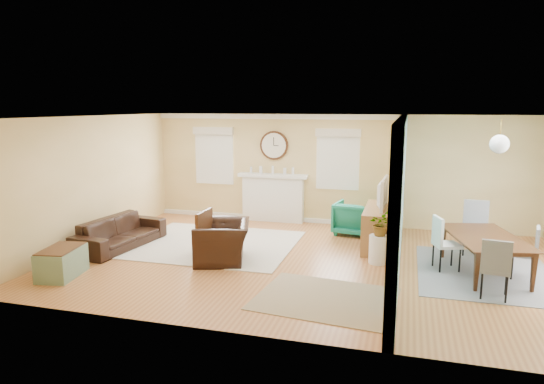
# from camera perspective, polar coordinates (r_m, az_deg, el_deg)

# --- Properties ---
(floor) EXTENTS (9.00, 9.00, 0.00)m
(floor) POSITION_cam_1_polar(r_m,az_deg,el_deg) (8.91, 4.48, -8.20)
(floor) COLOR #A05B2E
(floor) RESTS_ON ground
(wall_back) EXTENTS (9.00, 0.02, 2.60)m
(wall_back) POSITION_cam_1_polar(r_m,az_deg,el_deg) (11.52, 7.50, 2.58)
(wall_back) COLOR tan
(wall_back) RESTS_ON ground
(wall_front) EXTENTS (9.00, 0.02, 2.60)m
(wall_front) POSITION_cam_1_polar(r_m,az_deg,el_deg) (5.74, -1.26, -4.98)
(wall_front) COLOR tan
(wall_front) RESTS_ON ground
(wall_left) EXTENTS (0.02, 6.00, 2.60)m
(wall_left) POSITION_cam_1_polar(r_m,az_deg,el_deg) (10.43, -20.46, 1.23)
(wall_left) COLOR tan
(wall_left) RESTS_ON ground
(ceiling) EXTENTS (9.00, 6.00, 0.02)m
(ceiling) POSITION_cam_1_polar(r_m,az_deg,el_deg) (8.46, 4.72, 8.76)
(ceiling) COLOR white
(ceiling) RESTS_ON wall_back
(partition) EXTENTS (0.17, 6.00, 2.60)m
(partition) POSITION_cam_1_polar(r_m,az_deg,el_deg) (8.70, 14.77, 0.27)
(partition) COLOR tan
(partition) RESTS_ON ground
(fireplace) EXTENTS (1.70, 0.30, 1.17)m
(fireplace) POSITION_cam_1_polar(r_m,az_deg,el_deg) (11.82, 0.13, -0.60)
(fireplace) COLOR white
(fireplace) RESTS_ON ground
(wall_clock) EXTENTS (0.70, 0.07, 0.70)m
(wall_clock) POSITION_cam_1_polar(r_m,az_deg,el_deg) (11.73, 0.24, 5.50)
(wall_clock) COLOR #4B2A15
(wall_clock) RESTS_ON wall_back
(window_left) EXTENTS (1.05, 0.13, 1.42)m
(window_left) POSITION_cam_1_polar(r_m,az_deg,el_deg) (12.24, -6.81, 4.72)
(window_left) COLOR white
(window_left) RESTS_ON wall_back
(window_right) EXTENTS (1.05, 0.13, 1.42)m
(window_right) POSITION_cam_1_polar(r_m,az_deg,el_deg) (11.42, 7.76, 4.32)
(window_right) COLOR white
(window_right) RESTS_ON wall_back
(pendant) EXTENTS (0.30, 0.30, 0.55)m
(pendant) POSITION_cam_1_polar(r_m,az_deg,el_deg) (8.44, 25.19, 5.12)
(pendant) COLOR gold
(pendant) RESTS_ON ceiling
(rug_cream) EXTENTS (3.28, 2.84, 0.02)m
(rug_cream) POSITION_cam_1_polar(r_m,az_deg,el_deg) (10.03, -6.91, -6.08)
(rug_cream) COLOR beige
(rug_cream) RESTS_ON floor
(rug_jute) EXTENTS (2.13, 1.81, 0.01)m
(rug_jute) POSITION_cam_1_polar(r_m,az_deg,el_deg) (7.32, 6.29, -12.36)
(rug_jute) COLOR tan
(rug_jute) RESTS_ON floor
(rug_grey) EXTENTS (2.17, 2.71, 0.01)m
(rug_grey) POSITION_cam_1_polar(r_m,az_deg,el_deg) (9.05, 23.71, -8.73)
(rug_grey) COLOR slate
(rug_grey) RESTS_ON floor
(sofa) EXTENTS (1.02, 2.12, 0.60)m
(sofa) POSITION_cam_1_polar(r_m,az_deg,el_deg) (10.16, -17.43, -4.58)
(sofa) COLOR black
(sofa) RESTS_ON floor
(eames_chair) EXTENTS (1.25, 1.35, 0.72)m
(eames_chair) POSITION_cam_1_polar(r_m,az_deg,el_deg) (8.90, -5.86, -5.82)
(eames_chair) COLOR black
(eames_chair) RESTS_ON floor
(green_chair) EXTENTS (0.89, 0.91, 0.72)m
(green_chair) POSITION_cam_1_polar(r_m,az_deg,el_deg) (10.80, 9.54, -3.05)
(green_chair) COLOR #16755D
(green_chair) RESTS_ON floor
(trunk) EXTENTS (0.65, 0.92, 0.49)m
(trunk) POSITION_cam_1_polar(r_m,az_deg,el_deg) (8.81, -23.50, -7.59)
(trunk) COLOR gray
(trunk) RESTS_ON floor
(credenza) EXTENTS (0.56, 1.64, 0.80)m
(credenza) POSITION_cam_1_polar(r_m,az_deg,el_deg) (9.94, 12.39, -4.07)
(credenza) COLOR brown
(credenza) RESTS_ON floor
(tv) EXTENTS (0.18, 1.04, 0.60)m
(tv) POSITION_cam_1_polar(r_m,az_deg,el_deg) (9.79, 12.44, -0.10)
(tv) COLOR black
(tv) RESTS_ON credenza
(garden_stool) EXTENTS (0.35, 0.35, 0.51)m
(garden_stool) POSITION_cam_1_polar(r_m,az_deg,el_deg) (8.95, 12.43, -6.61)
(garden_stool) COLOR white
(garden_stool) RESTS_ON floor
(potted_plant) EXTENTS (0.37, 0.42, 0.44)m
(potted_plant) POSITION_cam_1_polar(r_m,az_deg,el_deg) (8.83, 12.55, -3.65)
(potted_plant) COLOR #337F33
(potted_plant) RESTS_ON garden_stool
(dining_table) EXTENTS (1.43, 2.04, 0.65)m
(dining_table) POSITION_cam_1_polar(r_m,az_deg,el_deg) (8.95, 23.86, -6.78)
(dining_table) COLOR #4B2A15
(dining_table) RESTS_ON floor
(dining_chair_n) EXTENTS (0.50, 0.50, 1.02)m
(dining_chair_n) POSITION_cam_1_polar(r_m,az_deg,el_deg) (9.91, 22.82, -3.46)
(dining_chair_n) COLOR slate
(dining_chair_n) RESTS_ON floor
(dining_chair_s) EXTENTS (0.46, 0.46, 0.92)m
(dining_chair_s) POSITION_cam_1_polar(r_m,az_deg,el_deg) (7.85, 24.83, -7.56)
(dining_chair_s) COLOR slate
(dining_chair_s) RESTS_ON floor
(dining_chair_w) EXTENTS (0.52, 0.52, 0.93)m
(dining_chair_w) POSITION_cam_1_polar(r_m,az_deg,el_deg) (8.85, 19.94, -5.21)
(dining_chair_w) COLOR white
(dining_chair_w) RESTS_ON floor
(dining_chair_e) EXTENTS (0.47, 0.47, 0.88)m
(dining_chair_e) POSITION_cam_1_polar(r_m,az_deg,el_deg) (8.91, 27.60, -5.87)
(dining_chair_e) COLOR slate
(dining_chair_e) RESTS_ON floor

